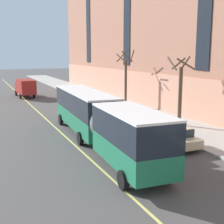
{
  "coord_description": "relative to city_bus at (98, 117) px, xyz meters",
  "views": [
    {
      "loc": [
        -7.84,
        -16.11,
        6.77
      ],
      "look_at": [
        2.75,
        8.27,
        1.8
      ],
      "focal_mm": 50.0,
      "sensor_mm": 36.0,
      "label": 1
    }
  ],
  "objects": [
    {
      "name": "lane_centerline",
      "position": [
        -1.7,
        -2.23,
        -2.12
      ],
      "size": [
        0.16,
        140.0,
        0.01
      ],
      "primitive_type": "cube",
      "color": "#E0D66B",
      "rests_on": "ground"
    },
    {
      "name": "street_tree_far_downtown",
      "position": [
        9.13,
        14.07,
        1.68
      ],
      "size": [
        2.14,
        2.08,
        7.13
      ],
      "color": "brown",
      "rests_on": "sidewalk"
    },
    {
      "name": "street_tree_far_uptown",
      "position": [
        9.1,
        2.5,
        1.39
      ],
      "size": [
        1.98,
        2.24,
        6.42
      ],
      "color": "brown",
      "rests_on": "sidewalk"
    },
    {
      "name": "fire_hydrant",
      "position": [
        6.62,
        19.93,
        -1.63
      ],
      "size": [
        0.42,
        0.24,
        0.72
      ],
      "color": "red",
      "rests_on": "sidewalk"
    },
    {
      "name": "sidewalk",
      "position": [
        9.04,
        -2.23,
        -2.05
      ],
      "size": [
        5.84,
        160.0,
        0.15
      ],
      "primitive_type": "cube",
      "color": "#ADA89E",
      "rests_on": "ground"
    },
    {
      "name": "city_bus",
      "position": [
        0.0,
        0.0,
        0.0
      ],
      "size": [
        3.73,
        19.14,
        3.67
      ],
      "color": "#1E704C",
      "rests_on": "ground"
    },
    {
      "name": "parked_car_champagne_1",
      "position": [
        5.0,
        -2.93,
        -1.34
      ],
      "size": [
        1.96,
        4.24,
        1.56
      ],
      "color": "#BCAD89",
      "rests_on": "ground"
    },
    {
      "name": "parked_car_red_2",
      "position": [
        4.96,
        25.61,
        -1.34
      ],
      "size": [
        1.99,
        4.47,
        1.56
      ],
      "color": "#B21E19",
      "rests_on": "ground"
    },
    {
      "name": "ground_plane",
      "position": [
        -0.29,
        -5.23,
        -2.13
      ],
      "size": [
        260.0,
        260.0,
        0.0
      ],
      "primitive_type": "plane",
      "color": "#4C4947"
    },
    {
      "name": "parked_car_black_6",
      "position": [
        4.79,
        8.41,
        -1.34
      ],
      "size": [
        2.09,
        4.31,
        1.56
      ],
      "color": "black",
      "rests_on": "ground"
    },
    {
      "name": "box_truck",
      "position": [
        -1.17,
        29.1,
        -0.51
      ],
      "size": [
        2.56,
        6.87,
        2.81
      ],
      "color": "maroon",
      "rests_on": "ground"
    },
    {
      "name": "parked_car_navy_0",
      "position": [
        4.97,
        16.18,
        -1.34
      ],
      "size": [
        2.0,
        4.3,
        1.56
      ],
      "color": "navy",
      "rests_on": "ground"
    }
  ]
}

